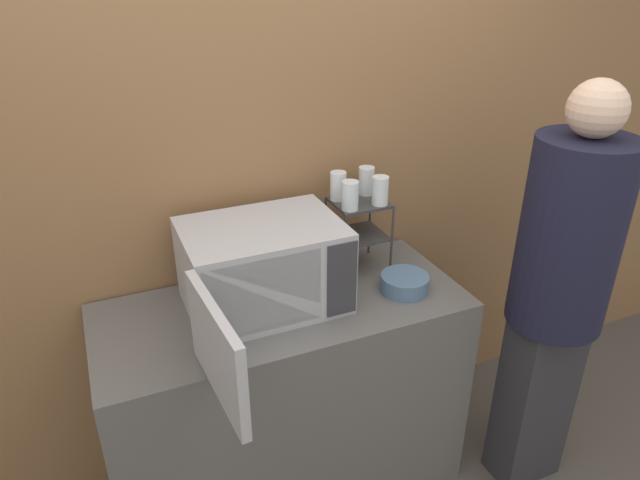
% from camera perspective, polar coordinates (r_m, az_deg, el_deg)
% --- Properties ---
extents(wall_back, '(8.00, 0.06, 2.60)m').
position_cam_1_polar(wall_back, '(2.33, -6.95, 5.43)').
color(wall_back, olive).
rests_on(wall_back, ground_plane).
extents(counter, '(1.42, 0.62, 0.93)m').
position_cam_1_polar(counter, '(2.49, -3.40, -15.55)').
color(counter, '#595654').
rests_on(counter, ground_plane).
extents(microwave, '(0.61, 0.87, 0.33)m').
position_cam_1_polar(microwave, '(2.11, -5.87, -2.94)').
color(microwave, '#ADADB2').
rests_on(microwave, counter).
extents(dish_rack, '(0.22, 0.20, 0.31)m').
position_cam_1_polar(dish_rack, '(2.36, 3.88, 1.93)').
color(dish_rack, '#333333').
rests_on(dish_rack, counter).
extents(glass_front_left, '(0.07, 0.07, 0.12)m').
position_cam_1_polar(glass_front_left, '(2.22, 3.04, 4.45)').
color(glass_front_left, silver).
rests_on(glass_front_left, dish_rack).
extents(glass_back_right, '(0.07, 0.07, 0.12)m').
position_cam_1_polar(glass_back_right, '(2.38, 4.66, 5.94)').
color(glass_back_right, silver).
rests_on(glass_back_right, dish_rack).
extents(glass_front_right, '(0.07, 0.07, 0.12)m').
position_cam_1_polar(glass_front_right, '(2.28, 6.04, 4.94)').
color(glass_front_right, silver).
rests_on(glass_front_right, dish_rack).
extents(glass_back_left, '(0.07, 0.07, 0.12)m').
position_cam_1_polar(glass_back_left, '(2.32, 1.83, 5.43)').
color(glass_back_left, silver).
rests_on(glass_back_left, dish_rack).
extents(bowl, '(0.19, 0.19, 0.07)m').
position_cam_1_polar(bowl, '(2.29, 8.45, -4.30)').
color(bowl, slate).
rests_on(bowl, counter).
extents(person, '(0.37, 0.37, 1.78)m').
position_cam_1_polar(person, '(2.40, 22.82, -3.98)').
color(person, '#2D2D33').
rests_on(person, ground_plane).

